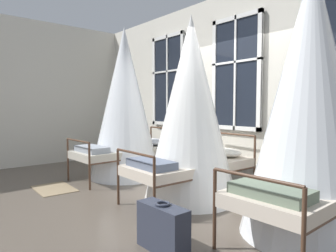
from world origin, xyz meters
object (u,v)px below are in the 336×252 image
(cot_first, at_px, (125,105))
(cot_second, at_px, (191,111))
(suitcase_dark, at_px, (163,228))
(cot_third, at_px, (310,104))

(cot_first, xyz_separation_m, cot_second, (1.83, -0.02, -0.09))
(cot_first, height_order, suitcase_dark, cot_first)
(cot_third, xyz_separation_m, suitcase_dark, (-0.71, -1.38, -1.17))
(cot_first, bearing_deg, suitcase_dark, -116.96)
(cot_first, distance_m, cot_third, 3.55)
(suitcase_dark, bearing_deg, cot_third, 61.69)
(cot_second, height_order, suitcase_dark, cot_second)
(cot_third, height_order, suitcase_dark, cot_third)
(cot_first, distance_m, suitcase_dark, 3.36)
(cot_first, xyz_separation_m, cot_third, (3.55, 0.02, -0.00))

